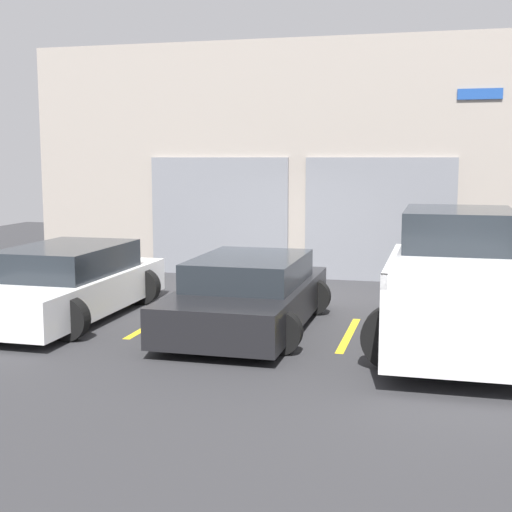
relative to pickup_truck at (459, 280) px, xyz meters
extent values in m
plane|color=#2D2D30|center=(-3.20, 1.70, -0.88)|extent=(28.00, 28.00, 0.00)
cube|color=#9E9389|center=(-3.20, 5.00, 1.77)|extent=(13.13, 0.60, 5.29)
cube|color=slate|center=(-5.22, 4.66, 0.47)|extent=(3.25, 0.08, 2.70)
cube|color=slate|center=(-1.57, 4.66, 0.47)|extent=(3.25, 0.08, 2.70)
cube|color=#1E4799|center=(0.41, 4.67, 3.12)|extent=(0.90, 0.03, 0.22)
cube|color=white|center=(0.00, -0.28, -0.15)|extent=(1.87, 5.35, 0.98)
cube|color=#1E2328|center=(0.00, 1.19, 0.66)|extent=(1.72, 2.41, 0.64)
cube|color=white|center=(-0.90, -1.49, 0.43)|extent=(0.08, 2.94, 0.18)
cube|color=white|center=(0.00, -2.92, 0.43)|extent=(1.87, 0.08, 0.18)
cylinder|color=black|center=(-0.83, 1.38, -0.46)|extent=(0.84, 0.22, 0.84)
cylinder|color=black|center=(0.83, 1.38, -0.46)|extent=(0.84, 0.22, 0.84)
cylinder|color=black|center=(-0.83, -1.94, -0.46)|extent=(0.84, 0.22, 0.84)
cube|color=white|center=(-6.39, -0.28, -0.43)|extent=(1.81, 4.43, 0.60)
cube|color=#1E2328|center=(-6.39, -0.17, 0.11)|extent=(1.59, 2.44, 0.48)
cylinder|color=black|center=(-7.19, 1.09, -0.55)|extent=(0.66, 0.22, 0.66)
cylinder|color=black|center=(-5.60, 1.09, -0.55)|extent=(0.66, 0.22, 0.66)
cylinder|color=black|center=(-5.60, -1.66, -0.55)|extent=(0.66, 0.22, 0.66)
cube|color=black|center=(-3.20, -0.28, -0.45)|extent=(1.83, 4.20, 0.57)
cube|color=#1E2328|center=(-3.20, -0.18, 0.05)|extent=(1.61, 2.31, 0.43)
cylinder|color=black|center=(-4.00, 1.02, -0.57)|extent=(0.61, 0.22, 0.61)
cylinder|color=black|center=(-2.39, 1.02, -0.57)|extent=(0.61, 0.22, 0.61)
cylinder|color=black|center=(-4.00, -1.58, -0.57)|extent=(0.61, 0.22, 0.61)
cylinder|color=black|center=(-2.39, -1.58, -0.57)|extent=(0.61, 0.22, 0.61)
cube|color=gold|center=(-4.80, -0.28, -0.87)|extent=(0.12, 2.20, 0.01)
cube|color=gold|center=(-1.60, -0.28, -0.87)|extent=(0.12, 2.20, 0.01)
camera|label=1|loc=(-0.33, -10.95, 1.82)|focal=50.00mm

